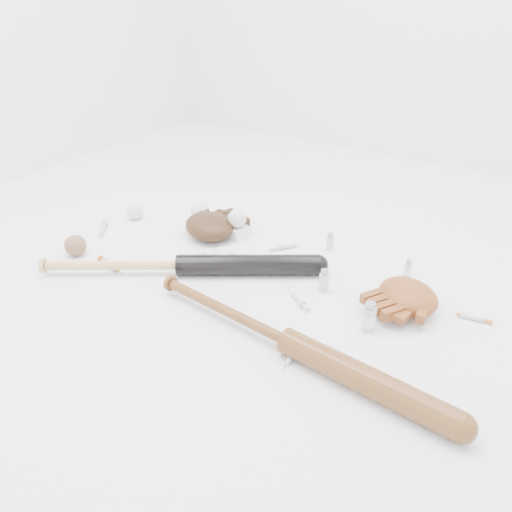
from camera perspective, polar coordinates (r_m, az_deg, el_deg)
The scene contains 22 objects.
bat_dark at distance 1.72m, azimuth -8.69°, elevation -1.05°, with size 1.00×0.07×0.07m, color black, non-canonical shape.
bat_wood at distance 1.38m, azimuth 3.66°, elevation -9.72°, with size 0.99×0.07×0.07m, color brown, non-canonical shape.
glove_dark at distance 1.96m, azimuth -5.37°, elevation 3.44°, with size 0.25×0.25×0.09m, color #331E0E, non-canonical shape.
glove_tan at distance 1.61m, azimuth 16.99°, elevation -4.36°, with size 0.24×0.24×0.09m, color brown, non-canonical shape.
trading_card at distance 2.14m, azimuth -3.84°, elevation 4.59°, with size 0.07×0.09×0.01m, color gold.
pedestal at distance 1.96m, azimuth -2.14°, elevation 2.79°, with size 0.08×0.08×0.04m, color white.
baseball_on_pedestal at distance 1.93m, azimuth -2.18°, elevation 4.32°, with size 0.07×0.07×0.07m, color silver.
baseball_left at distance 2.16m, azimuth -13.69°, elevation 4.97°, with size 0.07×0.07×0.07m, color silver.
baseball_upper at distance 2.09m, azimuth -6.41°, elevation 5.02°, with size 0.08×0.08×0.08m, color silver.
baseball_mid at distance 1.74m, azimuth -3.72°, elevation -0.26°, with size 0.08×0.08×0.08m, color silver.
baseball_aged at distance 1.94m, azimuth -19.94°, elevation 1.14°, with size 0.08×0.08×0.08m, color brown.
syringe_0 at distance 2.10m, azimuth -17.11°, elevation 2.96°, with size 0.17×0.03×0.02m, color #ADBCC6, non-canonical shape.
syringe_1 at distance 1.59m, azimuth 4.85°, elevation -4.93°, with size 0.15×0.03×0.02m, color #ADBCC6, non-canonical shape.
syringe_2 at distance 1.88m, azimuth 3.48°, elevation 1.11°, with size 0.16×0.03×0.02m, color #ADBCC6, non-canonical shape.
syringe_3 at distance 1.38m, azimuth 4.31°, elevation -11.08°, with size 0.14×0.02×0.02m, color #ADBCC6, non-canonical shape.
syringe_4 at distance 1.64m, azimuth 23.40°, elevation -6.44°, with size 0.14×0.02×0.02m, color #ADBCC6, non-canonical shape.
syringe_5 at distance 1.83m, azimuth -16.28°, elevation -1.05°, with size 0.16×0.03×0.02m, color #ADBCC6, non-canonical shape.
vial_0 at distance 1.77m, azimuth 16.95°, elevation -1.34°, with size 0.02×0.02×0.06m, color silver.
vial_1 at distance 1.88m, azimuth 8.45°, elevation 1.61°, with size 0.03×0.03×0.07m, color silver.
vial_2 at distance 1.63m, azimuth 7.77°, elevation -2.77°, with size 0.03×0.03×0.08m, color silver.
vial_3 at distance 1.48m, azimuth 12.77°, elevation -6.78°, with size 0.04×0.04×0.09m, color silver.
vial_4 at distance 1.73m, azimuth -5.97°, elevation -0.79°, with size 0.03×0.03×0.07m, color silver.
Camera 1 is at (0.83, -1.20, 0.91)m, focal length 35.00 mm.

